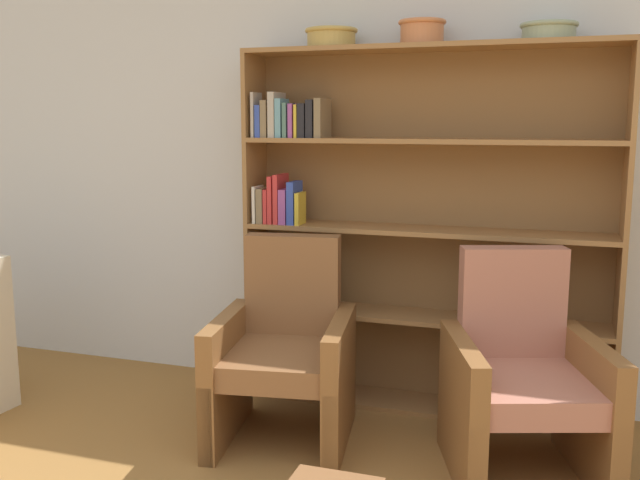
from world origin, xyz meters
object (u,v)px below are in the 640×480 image
bowl_olive (422,31)px  armchair_leather (285,355)px  bowl_stoneware (331,37)px  armchair_cushioned (522,381)px  bookshelf (395,235)px  bowl_terracotta (549,30)px

bowl_olive → armchair_leather: (-0.54, -0.56, -1.58)m
bowl_stoneware → armchair_cushioned: 1.98m
bookshelf → armchair_cushioned: size_ratio=2.01×
bookshelf → bowl_terracotta: size_ratio=7.15×
armchair_leather → armchair_cushioned: 1.13m
bookshelf → bowl_stoneware: bearing=-176.1°
bookshelf → bowl_terracotta: 1.27m
bowl_olive → bowl_terracotta: bowl_olive is taller
bowl_terracotta → armchair_cushioned: (-0.02, -0.57, -1.56)m
bowl_olive → bowl_terracotta: bearing=0.0°
bowl_terracotta → armchair_cushioned: size_ratio=0.28×
armchair_cushioned → bowl_olive: bearing=-62.7°
bookshelf → bowl_olive: 1.07m
armchair_cushioned → armchair_leather: bearing=-18.9°
armchair_leather → bowl_stoneware: bearing=-105.1°
bowl_stoneware → bowl_terracotta: size_ratio=1.02×
bowl_terracotta → armchair_cushioned: bearing=-92.4°
bookshelf → bowl_stoneware: size_ratio=7.04×
bowl_terracotta → bowl_olive: bearing=180.0°
bowl_terracotta → armchair_leather: (-1.15, -0.56, -1.56)m
bookshelf → bowl_olive: (0.13, -0.02, 1.06)m
bowl_olive → bookshelf: bearing=169.2°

